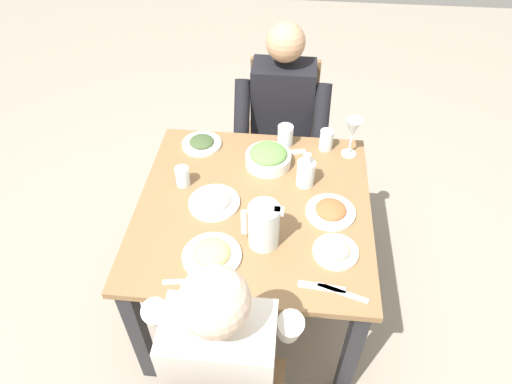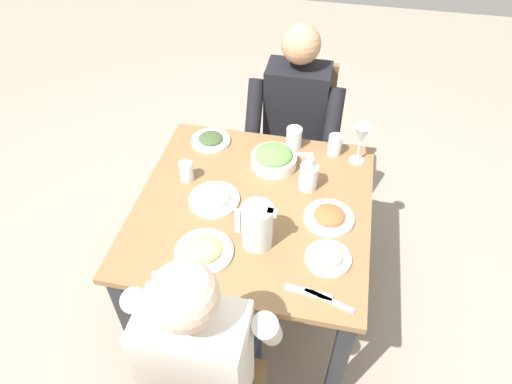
% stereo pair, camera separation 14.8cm
% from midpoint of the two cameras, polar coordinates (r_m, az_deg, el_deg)
% --- Properties ---
extents(ground_plane, '(8.00, 8.00, 0.00)m').
position_cam_midpoint_polar(ground_plane, '(2.49, 1.45, -13.06)').
color(ground_plane, gray).
extents(dining_table, '(0.98, 0.98, 0.71)m').
position_cam_midpoint_polar(dining_table, '(2.01, 1.75, -3.72)').
color(dining_table, olive).
rests_on(dining_table, ground_plane).
extents(chair_near, '(0.40, 0.40, 0.89)m').
position_cam_midpoint_polar(chair_near, '(2.68, 6.69, 7.57)').
color(chair_near, brown).
rests_on(chair_near, ground_plane).
extents(diner_near, '(0.48, 0.53, 1.18)m').
position_cam_midpoint_polar(diner_near, '(2.43, 6.38, 7.54)').
color(diner_near, black).
rests_on(diner_near, ground_plane).
extents(diner_far, '(0.48, 0.53, 1.18)m').
position_cam_midpoint_polar(diner_far, '(1.62, -3.39, -18.65)').
color(diner_far, silver).
rests_on(diner_far, ground_plane).
extents(water_pitcher, '(0.16, 0.12, 0.19)m').
position_cam_midpoint_polar(water_pitcher, '(1.72, 2.60, -4.29)').
color(water_pitcher, silver).
rests_on(water_pitcher, dining_table).
extents(salad_bowl, '(0.21, 0.21, 0.09)m').
position_cam_midpoint_polar(salad_bowl, '(2.09, 4.25, 4.17)').
color(salad_bowl, white).
rests_on(salad_bowl, dining_table).
extents(plate_yoghurt, '(0.22, 0.22, 0.06)m').
position_cam_midpoint_polar(plate_yoghurt, '(1.93, -3.07, -0.77)').
color(plate_yoghurt, white).
rests_on(plate_yoghurt, dining_table).
extents(plate_beans, '(0.17, 0.17, 0.04)m').
position_cam_midpoint_polar(plate_beans, '(1.76, 11.38, -8.02)').
color(plate_beans, white).
rests_on(plate_beans, dining_table).
extents(plate_rice_curry, '(0.21, 0.21, 0.04)m').
position_cam_midpoint_polar(plate_rice_curry, '(1.90, 11.30, -3.08)').
color(plate_rice_curry, white).
rests_on(plate_rice_curry, dining_table).
extents(plate_dolmas, '(0.19, 0.19, 0.04)m').
position_cam_midpoint_polar(plate_dolmas, '(2.24, -3.77, 6.48)').
color(plate_dolmas, white).
rests_on(plate_dolmas, dining_table).
extents(plate_fries, '(0.22, 0.22, 0.06)m').
position_cam_midpoint_polar(plate_fries, '(1.75, -4.11, -7.27)').
color(plate_fries, white).
rests_on(plate_fries, dining_table).
extents(water_glass_by_pitcher, '(0.07, 0.07, 0.10)m').
position_cam_midpoint_polar(water_glass_by_pitcher, '(2.19, 11.70, 5.71)').
color(water_glass_by_pitcher, silver).
rests_on(water_glass_by_pitcher, dining_table).
extents(water_glass_center, '(0.06, 0.06, 0.09)m').
position_cam_midpoint_polar(water_glass_center, '(2.03, -6.61, 2.51)').
color(water_glass_center, silver).
rests_on(water_glass_center, dining_table).
extents(water_glass_near_left, '(0.07, 0.07, 0.10)m').
position_cam_midpoint_polar(water_glass_near_left, '(2.20, 6.68, 6.66)').
color(water_glass_near_left, silver).
rests_on(water_glass_near_left, dining_table).
extents(wine_glass, '(0.08, 0.08, 0.20)m').
position_cam_midpoint_polar(wine_glass, '(2.12, 14.95, 6.62)').
color(wine_glass, silver).
rests_on(wine_glass, dining_table).
extents(oil_carafe, '(0.08, 0.08, 0.16)m').
position_cam_midpoint_polar(oil_carafe, '(1.99, 8.65, 1.71)').
color(oil_carafe, silver).
rests_on(oil_carafe, dining_table).
extents(fork_near, '(0.17, 0.07, 0.01)m').
position_cam_midpoint_polar(fork_near, '(2.18, 6.82, 4.49)').
color(fork_near, silver).
rests_on(fork_near, dining_table).
extents(knife_near, '(0.18, 0.07, 0.01)m').
position_cam_midpoint_polar(knife_near, '(1.67, 11.66, -13.16)').
color(knife_near, silver).
rests_on(knife_near, dining_table).
extents(fork_far, '(0.17, 0.04, 0.01)m').
position_cam_midpoint_polar(fork_far, '(1.67, 9.15, -12.37)').
color(fork_far, silver).
rests_on(fork_far, dining_table).
extents(knife_far, '(0.19, 0.04, 0.01)m').
position_cam_midpoint_polar(knife_far, '(1.71, -7.31, -10.31)').
color(knife_far, silver).
rests_on(knife_far, dining_table).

